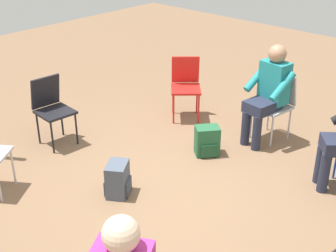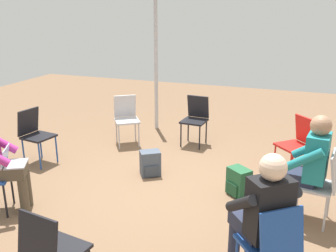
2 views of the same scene
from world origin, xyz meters
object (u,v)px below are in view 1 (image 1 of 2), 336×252
(chair_southwest, at_px, (186,83))
(chair_south, at_px, (52,106))
(person_in_teal, at_px, (269,90))
(backpack_by_empty_chair, at_px, (118,181))
(backpack_near_laptop_user, at_px, (207,142))
(chair_west, at_px, (276,101))

(chair_southwest, distance_m, chair_south, 1.85)
(person_in_teal, bearing_deg, backpack_by_empty_chair, 85.36)
(chair_south, bearing_deg, chair_southwest, 162.04)
(chair_south, relative_size, backpack_near_laptop_user, 2.36)
(chair_west, distance_m, backpack_near_laptop_user, 1.05)
(chair_southwest, relative_size, chair_south, 1.00)
(chair_south, distance_m, backpack_near_laptop_user, 1.95)
(chair_west, bearing_deg, chair_south, 53.79)
(chair_southwest, relative_size, backpack_by_empty_chair, 2.36)
(chair_west, bearing_deg, chair_southwest, 20.91)
(chair_southwest, xyz_separation_m, chair_south, (1.71, -0.70, 0.00))
(person_in_teal, bearing_deg, chair_south, 51.66)
(chair_south, xyz_separation_m, backpack_by_empty_chair, (0.25, 1.46, -0.34))
(person_in_teal, height_order, backpack_by_empty_chair, person_in_teal)
(chair_west, xyz_separation_m, chair_southwest, (0.28, -1.25, 0.00))
(chair_west, height_order, chair_southwest, same)
(backpack_by_empty_chair, bearing_deg, chair_south, -99.56)
(chair_south, xyz_separation_m, backpack_near_laptop_user, (-1.05, 1.61, -0.34))
(chair_west, distance_m, chair_southwest, 1.28)
(chair_west, height_order, backpack_by_empty_chair, chair_west)
(person_in_teal, relative_size, backpack_near_laptop_user, 3.44)
(person_in_teal, height_order, backpack_near_laptop_user, person_in_teal)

